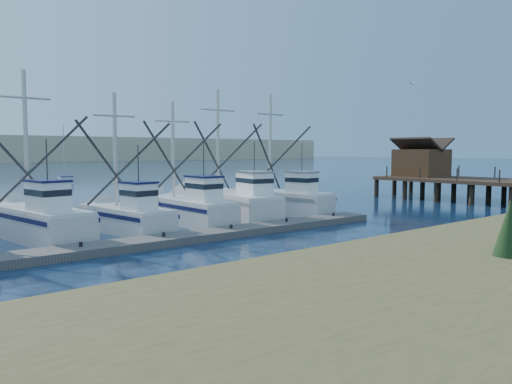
# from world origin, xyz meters

# --- Properties ---
(ground) EXTENTS (500.00, 500.00, 0.00)m
(ground) POSITION_xyz_m (0.00, 0.00, 0.00)
(ground) COLOR #0B1933
(ground) RESTS_ON ground
(floating_dock) EXTENTS (28.26, 1.98, 0.38)m
(floating_dock) POSITION_xyz_m (-9.55, 6.11, 0.19)
(floating_dock) COLOR #5A5550
(floating_dock) RESTS_ON ground
(timber_pier) EXTENTS (7.00, 20.00, 8.00)m
(timber_pier) POSITION_xyz_m (21.50, 8.46, 2.57)
(timber_pier) COLOR black
(timber_pier) RESTS_ON ground
(trawler_fleet) EXTENTS (27.70, 9.75, 8.71)m
(trawler_fleet) POSITION_xyz_m (-9.83, 11.32, 0.98)
(trawler_fleet) COLOR silver
(trawler_fleet) RESTS_ON ground
(sailboat_near) EXTENTS (3.30, 6.72, 8.10)m
(sailboat_near) POSITION_xyz_m (2.39, 55.97, 0.49)
(sailboat_near) COLOR silver
(sailboat_near) RESTS_ON ground
(flying_gull) EXTENTS (1.18, 0.22, 0.22)m
(flying_gull) POSITION_xyz_m (13.14, 7.60, 9.64)
(flying_gull) COLOR white
(flying_gull) RESTS_ON ground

